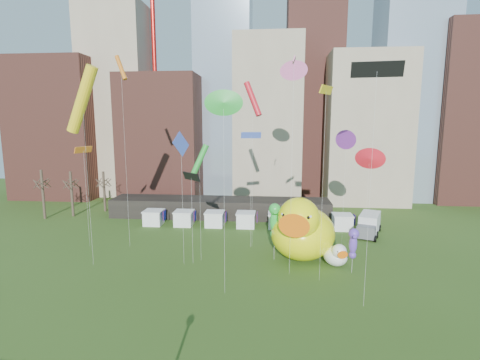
# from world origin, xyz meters

# --- Properties ---
(skyline) EXTENTS (101.00, 23.00, 68.00)m
(skyline) POSITION_xyz_m (2.25, 61.06, 21.44)
(skyline) COLOR brown
(skyline) RESTS_ON ground
(pavilion) EXTENTS (38.00, 6.00, 3.20)m
(pavilion) POSITION_xyz_m (-4.00, 42.00, 1.60)
(pavilion) COLOR black
(pavilion) RESTS_ON ground
(vendor_tents) EXTENTS (33.24, 2.80, 2.40)m
(vendor_tents) POSITION_xyz_m (1.02, 36.00, 1.11)
(vendor_tents) COLOR white
(vendor_tents) RESTS_ON ground
(bare_trees) EXTENTS (8.44, 6.44, 8.50)m
(bare_trees) POSITION_xyz_m (-30.17, 40.54, 4.01)
(bare_trees) COLOR #382B21
(bare_trees) RESTS_ON ground
(big_duck) EXTENTS (9.75, 11.40, 8.08)m
(big_duck) POSITION_xyz_m (8.69, 22.79, 3.71)
(big_duck) COLOR #FFFC0D
(big_duck) RESTS_ON ground
(small_duck) EXTENTS (3.36, 3.99, 2.85)m
(small_duck) POSITION_xyz_m (12.53, 21.20, 1.31)
(small_duck) COLOR white
(small_duck) RESTS_ON ground
(seahorse_green) EXTENTS (1.50, 1.85, 6.97)m
(seahorse_green) POSITION_xyz_m (5.40, 22.52, 5.22)
(seahorse_green) COLOR silver
(seahorse_green) RESTS_ON ground
(seahorse_purple) EXTENTS (1.24, 1.51, 5.08)m
(seahorse_purple) POSITION_xyz_m (13.95, 19.31, 3.66)
(seahorse_purple) COLOR silver
(seahorse_purple) RESTS_ON ground
(box_truck) EXTENTS (4.92, 7.48, 2.99)m
(box_truck) POSITION_xyz_m (19.48, 33.91, 1.54)
(box_truck) COLOR silver
(box_truck) RESTS_ON ground
(kite_0) EXTENTS (2.58, 1.98, 12.95)m
(kite_0) POSITION_xyz_m (18.43, 31.71, 11.50)
(kite_0) COLOR silver
(kite_0) RESTS_ON ground
(kite_1) EXTENTS (0.42, 1.85, 22.89)m
(kite_1) POSITION_xyz_m (7.06, 18.44, 22.10)
(kite_1) COLOR silver
(kite_1) RESTS_ON ground
(kite_2) EXTENTS (2.44, 2.37, 10.83)m
(kite_2) POSITION_xyz_m (-4.11, 20.43, 10.33)
(kite_2) COLOR silver
(kite_2) RESTS_ON ground
(kite_3) EXTENTS (2.39, 1.19, 14.01)m
(kite_3) POSITION_xyz_m (-3.36, 21.53, 12.05)
(kite_3) COLOR silver
(kite_3) RESTS_ON ground
(kite_4) EXTENTS (1.67, 2.48, 19.96)m
(kite_4) POSITION_xyz_m (10.14, 17.11, 19.36)
(kite_4) COLOR silver
(kite_4) RESTS_ON ground
(kite_5) EXTENTS (2.59, 0.93, 15.23)m
(kite_5) POSITION_xyz_m (2.31, 26.69, 14.72)
(kite_5) COLOR silver
(kite_5) RESTS_ON ground
(kite_6) EXTENTS (1.28, 2.67, 13.37)m
(kite_6) POSITION_xyz_m (-19.33, 25.31, 12.88)
(kite_6) COLOR silver
(kite_6) RESTS_ON ground
(kite_7) EXTENTS (1.45, 2.05, 15.57)m
(kite_7) POSITION_xyz_m (13.60, 23.78, 14.43)
(kite_7) COLOR silver
(kite_7) RESTS_ON ground
(kite_8) EXTENTS (2.63, 1.97, 21.57)m
(kite_8) POSITION_xyz_m (2.48, 27.03, 19.33)
(kite_8) COLOR silver
(kite_8) RESTS_ON ground
(kite_9) EXTENTS (2.51, 1.34, 24.49)m
(kite_9) POSITION_xyz_m (7.73, 30.36, 23.16)
(kite_9) COLOR silver
(kite_9) RESTS_ON ground
(kite_10) EXTENTS (4.15, 1.08, 21.32)m
(kite_10) POSITION_xyz_m (13.43, 11.96, 20.61)
(kite_10) COLOR silver
(kite_10) RESTS_ON ground
(kite_11) EXTENTS (2.35, 0.39, 19.35)m
(kite_11) POSITION_xyz_m (0.58, 13.46, 18.15)
(kite_11) COLOR silver
(kite_11) RESTS_ON ground
(kite_12) EXTENTS (4.54, 2.20, 22.61)m
(kite_12) POSITION_xyz_m (-15.73, 19.21, 18.89)
(kite_12) COLOR silver
(kite_12) RESTS_ON ground
(kite_13) EXTENTS (1.24, 2.61, 15.48)m
(kite_13) POSITION_xyz_m (-5.17, 20.33, 13.84)
(kite_13) COLOR silver
(kite_13) RESTS_ON ground
(kite_14) EXTENTS (1.87, 1.29, 24.69)m
(kite_14) POSITION_xyz_m (-13.84, 25.51, 23.07)
(kite_14) COLOR silver
(kite_14) RESTS_ON ground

